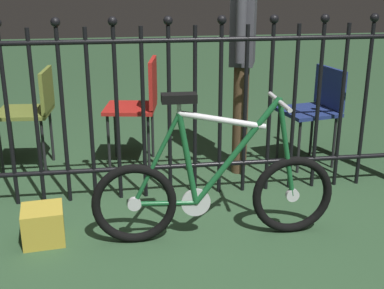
{
  "coord_description": "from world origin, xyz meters",
  "views": [
    {
      "loc": [
        -0.32,
        -2.76,
        1.58
      ],
      "look_at": [
        0.11,
        0.21,
        0.55
      ],
      "focal_mm": 47.89,
      "sensor_mm": 36.0,
      "label": 1
    }
  ],
  "objects_px": {
    "bicycle": "(215,191)",
    "display_crate": "(43,225)",
    "chair_olive": "(33,107)",
    "chair_red": "(140,100)",
    "chair_navy": "(316,105)",
    "person_visitor": "(243,41)"
  },
  "relations": [
    {
      "from": "person_visitor",
      "to": "chair_red",
      "type": "bearing_deg",
      "value": 164.1
    },
    {
      "from": "display_crate",
      "to": "chair_olive",
      "type": "bearing_deg",
      "value": 99.08
    },
    {
      "from": "chair_red",
      "to": "chair_navy",
      "type": "bearing_deg",
      "value": -7.03
    },
    {
      "from": "chair_olive",
      "to": "display_crate",
      "type": "bearing_deg",
      "value": -80.92
    },
    {
      "from": "chair_red",
      "to": "person_visitor",
      "type": "relative_size",
      "value": 0.52
    },
    {
      "from": "person_visitor",
      "to": "bicycle",
      "type": "bearing_deg",
      "value": -110.7
    },
    {
      "from": "chair_olive",
      "to": "chair_red",
      "type": "distance_m",
      "value": 0.86
    },
    {
      "from": "bicycle",
      "to": "person_visitor",
      "type": "xyz_separation_m",
      "value": [
        0.42,
        1.11,
        0.74
      ]
    },
    {
      "from": "chair_red",
      "to": "display_crate",
      "type": "xyz_separation_m",
      "value": [
        -0.66,
        -1.24,
        -0.45
      ]
    },
    {
      "from": "chair_navy",
      "to": "person_visitor",
      "type": "bearing_deg",
      "value": -175.77
    },
    {
      "from": "chair_red",
      "to": "chair_olive",
      "type": "bearing_deg",
      "value": 178.18
    },
    {
      "from": "bicycle",
      "to": "chair_olive",
      "type": "distance_m",
      "value": 1.86
    },
    {
      "from": "bicycle",
      "to": "chair_navy",
      "type": "relative_size",
      "value": 1.82
    },
    {
      "from": "chair_olive",
      "to": "display_crate",
      "type": "relative_size",
      "value": 3.39
    },
    {
      "from": "bicycle",
      "to": "display_crate",
      "type": "height_order",
      "value": "bicycle"
    },
    {
      "from": "chair_olive",
      "to": "person_visitor",
      "type": "distance_m",
      "value": 1.76
    },
    {
      "from": "person_visitor",
      "to": "chair_navy",
      "type": "bearing_deg",
      "value": 4.23
    },
    {
      "from": "chair_olive",
      "to": "chair_navy",
      "type": "relative_size",
      "value": 1.02
    },
    {
      "from": "display_crate",
      "to": "bicycle",
      "type": "bearing_deg",
      "value": -5.37
    },
    {
      "from": "chair_olive",
      "to": "person_visitor",
      "type": "bearing_deg",
      "value": -8.73
    },
    {
      "from": "chair_red",
      "to": "chair_navy",
      "type": "distance_m",
      "value": 1.46
    },
    {
      "from": "chair_navy",
      "to": "bicycle",
      "type": "bearing_deg",
      "value": -132.84
    }
  ]
}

